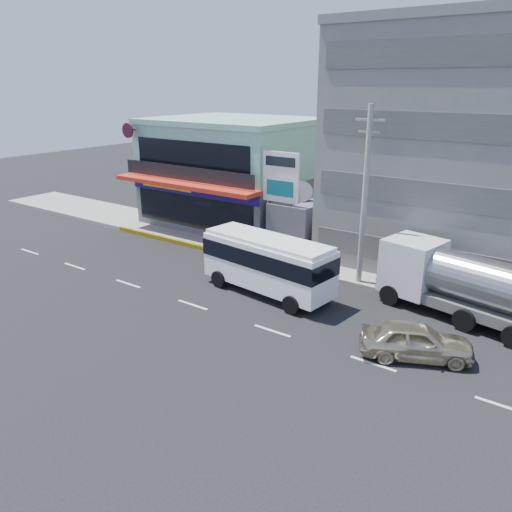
% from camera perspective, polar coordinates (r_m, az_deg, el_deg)
% --- Properties ---
extents(ground, '(120.00, 120.00, 0.00)m').
position_cam_1_polar(ground, '(26.42, -7.25, -5.56)').
color(ground, black).
rests_on(ground, ground).
extents(sidewalk, '(70.00, 5.00, 0.30)m').
position_cam_1_polar(sidewalk, '(31.27, 11.53, -1.49)').
color(sidewalk, gray).
rests_on(sidewalk, ground).
extents(shop_building, '(12.40, 11.70, 8.00)m').
position_cam_1_polar(shop_building, '(40.44, -2.58, 9.24)').
color(shop_building, '#434247').
rests_on(shop_building, ground).
extents(concrete_building, '(16.00, 12.00, 14.00)m').
position_cam_1_polar(concrete_building, '(33.37, 24.32, 10.68)').
color(concrete_building, gray).
rests_on(concrete_building, ground).
extents(gap_structure, '(3.00, 6.00, 3.50)m').
position_cam_1_polar(gap_structure, '(35.02, 5.93, 3.80)').
color(gap_structure, '#434247').
rests_on(gap_structure, ground).
extents(satellite_dish, '(1.50, 1.50, 0.15)m').
position_cam_1_polar(satellite_dish, '(33.73, 5.19, 6.43)').
color(satellite_dish, slate).
rests_on(satellite_dish, gap_structure).
extents(billboard, '(2.60, 0.18, 6.90)m').
position_cam_1_polar(billboard, '(32.20, 2.85, 8.33)').
color(billboard, gray).
rests_on(billboard, ground).
extents(utility_pole_near, '(1.60, 0.30, 10.00)m').
position_cam_1_polar(utility_pole_near, '(27.63, 12.31, 6.55)').
color(utility_pole_near, '#999993').
rests_on(utility_pole_near, ground).
extents(minibus, '(7.86, 3.39, 3.19)m').
position_cam_1_polar(minibus, '(26.94, 1.34, -0.52)').
color(minibus, white).
rests_on(minibus, ground).
extents(sedan, '(4.98, 3.64, 1.58)m').
position_cam_1_polar(sedan, '(22.20, 17.83, -9.20)').
color(sedan, beige).
rests_on(sedan, ground).
extents(tanker_truck, '(8.93, 4.21, 3.39)m').
position_cam_1_polar(tanker_truck, '(26.21, 22.40, -2.82)').
color(tanker_truck, silver).
rests_on(tanker_truck, ground).
extents(motorcycle_rider, '(1.55, 0.62, 1.95)m').
position_cam_1_polar(motorcycle_rider, '(33.40, -4.57, 1.10)').
color(motorcycle_rider, '#5E0D0F').
rests_on(motorcycle_rider, ground).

